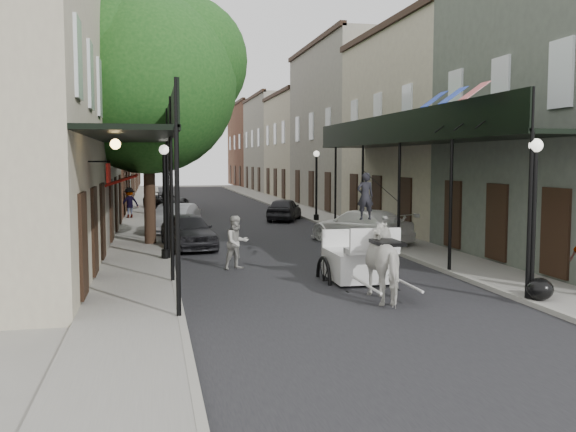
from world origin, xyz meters
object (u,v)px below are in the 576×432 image
pedestrian_walking (237,243)px  car_right_near (361,227)px  car_left_near (188,231)px  car_left_far (166,201)px  lamppost_right_near (534,216)px  tree_far (155,118)px  car_right_far (284,209)px  pedestrian_sidewalk_left (129,203)px  car_left_mid (175,219)px  lamppost_right_far (316,184)px  tree_near (158,78)px  lamppost_left (165,200)px  carriage (353,237)px  horse (389,263)px

pedestrian_walking → car_right_near: bearing=17.3°
car_left_near → car_left_far: bearing=81.8°
lamppost_right_near → pedestrian_walking: (-6.10, 6.11, -1.23)m
tree_far → car_right_far: size_ratio=2.31×
tree_far → pedestrian_sidewalk_left: 5.73m
car_left_mid → car_right_near: bearing=-17.2°
lamppost_right_far → car_right_far: bearing=140.4°
pedestrian_sidewalk_left → lamppost_right_far: bearing=137.9°
car_left_near → tree_far: bearing=84.6°
lamppost_right_near → car_left_far: bearing=104.2°
tree_near → car_left_far: 19.23m
pedestrian_walking → lamppost_right_near: bearing=-68.9°
lamppost_right_near → car_left_far: lamppost_right_near is taller
tree_far → car_left_near: bearing=-86.1°
pedestrian_walking → tree_near: bearing=86.0°
car_left_mid → car_left_far: (-0.07, 14.48, -0.06)m
lamppost_left → carriage: lamppost_left is taller
horse → car_left_near: size_ratio=0.54×
tree_far → car_left_mid: size_ratio=2.09×
horse → car_left_far: 29.83m
car_left_near → car_right_far: (5.80, 10.24, -0.04)m
lamppost_right_far → carriage: (-3.11, -16.17, -0.87)m
tree_near → lamppost_right_far: 12.24m
lamppost_right_near → carriage: size_ratio=1.22×
lamppost_right_near → horse: bearing=162.3°
tree_far → horse: 26.18m
lamppost_right_far → car_left_near: size_ratio=0.93×
pedestrian_walking → car_right_near: pedestrian_walking is taller
car_left_near → car_left_far: (-0.40, 19.48, -0.06)m
lamppost_right_far → car_left_far: (-7.70, 10.48, -1.43)m
lamppost_right_far → horse: 19.29m
tree_far → car_right_far: 9.91m
car_left_mid → tree_near: bearing=-82.1°
tree_near → tree_far: tree_near is taller
lamppost_left → lamppost_right_far: 14.53m
tree_far → car_left_near: (1.05, -15.18, -5.16)m
tree_far → car_left_far: bearing=81.5°
pedestrian_walking → pedestrian_sidewalk_left: (-3.77, 17.45, 0.14)m
tree_far → car_right_far: tree_far is taller
tree_far → car_right_far: (6.85, -4.94, -5.20)m
carriage → pedestrian_walking: bearing=143.3°
tree_near → car_right_near: (7.80, -1.18, -5.79)m
carriage → lamppost_right_far: bearing=79.7°
horse → pedestrian_walking: horse is taller
tree_far → pedestrian_sidewalk_left: size_ratio=5.08×
pedestrian_walking → lamppost_left: bearing=114.1°
lamppost_left → car_right_far: lamppost_left is taller
pedestrian_sidewalk_left → car_right_far: size_ratio=0.45×
tree_far → car_right_near: 17.84m
tree_far → lamppost_left: tree_far is taller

